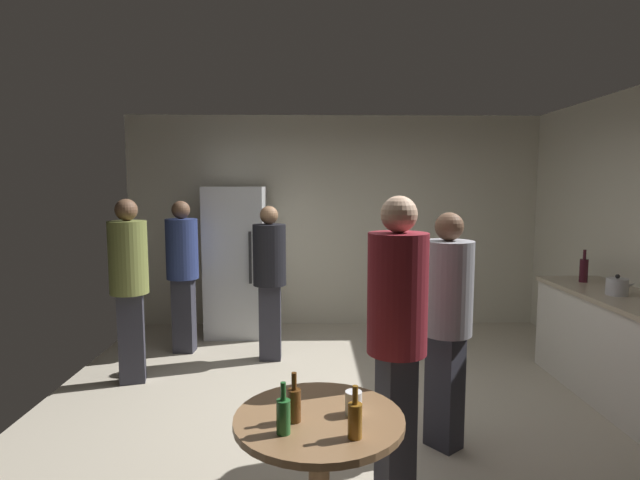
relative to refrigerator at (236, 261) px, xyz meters
The scene contains 16 objects.
ground_plane 2.69m from the refrigerator, 60.78° to the right, with size 5.20×5.20×0.10m, color #B2A893.
wall_back 1.38m from the refrigerator, 19.27° to the left, with size 5.32×0.06×2.70m, color beige.
refrigerator is the anchor object (origin of this frame).
kitchen_counter 4.06m from the refrigerator, 29.62° to the right, with size 0.64×1.87×0.90m.
kettle 3.98m from the refrigerator, 29.45° to the right, with size 0.24×0.17×0.18m.
wine_bottle_on_counter 3.76m from the refrigerator, 21.82° to the right, with size 0.08×0.08×0.31m.
foreground_table 3.88m from the refrigerator, 75.91° to the right, with size 0.80×0.80×0.73m.
beer_bottle_amber 4.10m from the refrigerator, 74.58° to the right, with size 0.06×0.06×0.23m.
beer_bottle_brown 3.89m from the refrigerator, 77.72° to the right, with size 0.06×0.06×0.23m.
beer_bottle_green 3.99m from the refrigerator, 78.66° to the right, with size 0.06×0.06×0.23m.
plastic_cup_white 3.90m from the refrigerator, 73.53° to the right, with size 0.08×0.08×0.11m, color white.
person_in_black_shirt 1.05m from the refrigerator, 62.74° to the right, with size 0.34×0.34×1.61m.
person_in_gray_shirt 3.26m from the refrigerator, 55.95° to the right, with size 0.48×0.48×1.63m.
person_in_maroon_shirt 3.53m from the refrigerator, 66.80° to the right, with size 0.42×0.42×1.75m.
person_in_navy_shirt 0.83m from the refrigerator, 125.36° to the right, with size 0.36×0.36×1.65m.
person_in_olive_shirt 1.69m from the refrigerator, 116.20° to the right, with size 0.41×0.41×1.69m.
Camera 1 is at (-0.33, -3.75, 1.80)m, focal length 27.71 mm.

